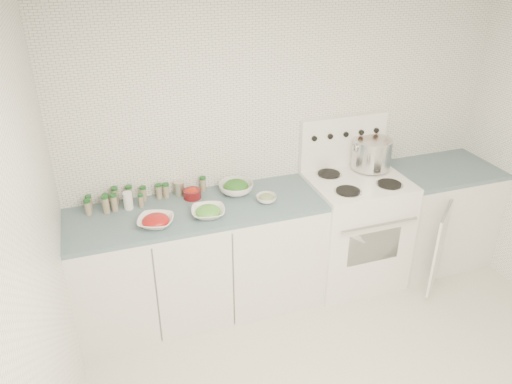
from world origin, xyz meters
name	(u,v)px	position (x,y,z in m)	size (l,w,h in m)	color
room_walls	(402,179)	(0.00, 0.00, 1.56)	(3.54, 3.04, 2.52)	white
counter_left	(200,260)	(-0.82, 1.19, 0.45)	(1.85, 0.62, 0.90)	white
stove	(353,226)	(0.48, 1.19, 0.50)	(0.76, 0.70, 1.36)	white
counter_right	(435,215)	(1.30, 1.19, 0.45)	(0.89, 0.89, 0.90)	white
stock_pot	(372,152)	(0.67, 1.33, 1.08)	(0.34, 0.32, 0.24)	silver
bowl_tomato	(156,221)	(-1.14, 1.05, 0.93)	(0.31, 0.31, 0.08)	white
bowl_snowpea	(208,212)	(-0.77, 1.06, 0.93)	(0.28, 0.28, 0.08)	white
bowl_broccoli	(236,187)	(-0.48, 1.33, 0.95)	(0.26, 0.26, 0.11)	white
bowl_zucchini	(267,198)	(-0.31, 1.13, 0.93)	(0.20, 0.20, 0.06)	white
bowl_pepper	(192,193)	(-0.82, 1.36, 0.94)	(0.13, 0.13, 0.08)	#5D0F13
salt_canister	(128,201)	(-1.28, 1.35, 0.97)	(0.07, 0.07, 0.13)	white
tin_can	(179,188)	(-0.90, 1.45, 0.95)	(0.08, 0.08, 0.10)	#AEA993
spice_cluster	(130,197)	(-1.26, 1.41, 0.96)	(0.90, 0.16, 0.14)	gray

